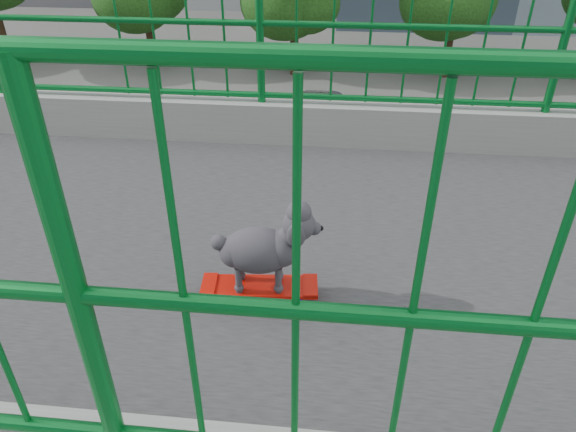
{
  "coord_description": "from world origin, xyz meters",
  "views": [
    {
      "loc": [
        2.26,
        -1.43,
        8.64
      ],
      "look_at": [
        -0.4,
        -1.7,
        6.95
      ],
      "focal_mm": 32.75,
      "sensor_mm": 36.0,
      "label": 1
    }
  ],
  "objects_px": {
    "car_2": "(262,179)",
    "poodle": "(264,247)",
    "skateboard": "(260,288)",
    "car_4": "(330,108)"
  },
  "relations": [
    {
      "from": "poodle",
      "to": "car_4",
      "type": "relative_size",
      "value": 0.11
    },
    {
      "from": "poodle",
      "to": "car_2",
      "type": "distance_m",
      "value": 14.54
    },
    {
      "from": "car_4",
      "to": "skateboard",
      "type": "bearing_deg",
      "value": -179.7
    },
    {
      "from": "car_2",
      "to": "poodle",
      "type": "bearing_deg",
      "value": -170.88
    },
    {
      "from": "car_2",
      "to": "car_4",
      "type": "xyz_separation_m",
      "value": [
        -6.4,
        1.93,
        0.05
      ]
    },
    {
      "from": "poodle",
      "to": "car_2",
      "type": "bearing_deg",
      "value": -175.96
    },
    {
      "from": "skateboard",
      "to": "car_4",
      "type": "relative_size",
      "value": 0.12
    },
    {
      "from": "car_2",
      "to": "skateboard",
      "type": "bearing_deg",
      "value": -170.99
    },
    {
      "from": "skateboard",
      "to": "poodle",
      "type": "distance_m",
      "value": 0.24
    },
    {
      "from": "car_2",
      "to": "car_4",
      "type": "distance_m",
      "value": 6.68
    }
  ]
}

